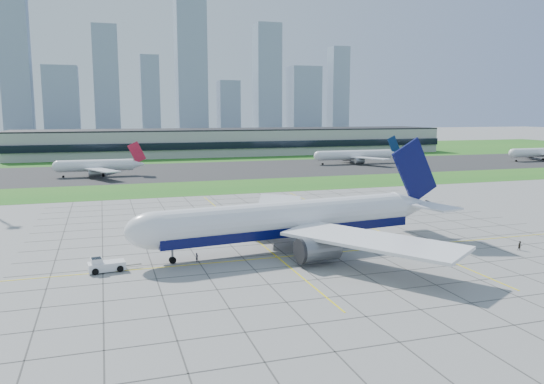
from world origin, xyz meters
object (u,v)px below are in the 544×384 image
object	(u,v)px
crew_far	(520,246)
pushback_tug	(105,265)
airliner	(291,220)
crew_near	(197,257)
distant_jet_2	(356,155)
distant_jet_1	(98,165)
distant_jet_3	(543,152)

from	to	relation	value
crew_far	pushback_tug	bearing A→B (deg)	178.84
airliner	crew_near	xyz separation A→B (m)	(-18.41, -2.87, -4.88)
crew_near	distant_jet_2	bearing A→B (deg)	2.90
distant_jet_1	airliner	bearing A→B (deg)	-75.11
crew_near	distant_jet_1	xyz separation A→B (m)	(-16.92, 135.76, 3.70)
distant_jet_2	distant_jet_3	world-z (taller)	same
crew_far	distant_jet_1	distance (m)	165.55
pushback_tug	distant_jet_1	distance (m)	136.99
distant_jet_2	distant_jet_3	distance (m)	105.15
airliner	pushback_tug	xyz separation A→B (m)	(-33.80, -4.05, -4.60)
pushback_tug	distant_jet_3	world-z (taller)	distant_jet_3
airliner	pushback_tug	distance (m)	34.36
crew_far	distant_jet_3	size ratio (longest dim) A/B	0.04
airliner	distant_jet_1	bearing A→B (deg)	98.01
crew_near	distant_jet_3	bearing A→B (deg)	-18.94
crew_near	distant_jet_3	xyz separation A→B (m)	(211.15, 137.35, 3.71)
airliner	crew_far	world-z (taller)	airliner
airliner	distant_jet_2	world-z (taller)	airliner
distant_jet_3	crew_near	bearing A→B (deg)	-146.96
distant_jet_2	distant_jet_3	bearing A→B (deg)	-8.16
distant_jet_2	distant_jet_3	size ratio (longest dim) A/B	1.03
distant_jet_1	distant_jet_2	bearing A→B (deg)	7.58
pushback_tug	distant_jet_1	world-z (taller)	distant_jet_1
pushback_tug	airliner	bearing A→B (deg)	-0.05
pushback_tug	distant_jet_2	bearing A→B (deg)	44.53
airliner	distant_jet_1	xyz separation A→B (m)	(-35.34, 132.89, -1.17)
crew_far	distant_jet_1	world-z (taller)	distant_jet_1
distant_jet_2	distant_jet_3	xyz separation A→B (m)	(104.09, -14.92, -0.00)
crew_far	distant_jet_2	size ratio (longest dim) A/B	0.04
distant_jet_2	distant_jet_1	bearing A→B (deg)	-172.42
airliner	crew_far	size ratio (longest dim) A/B	37.19
distant_jet_1	distant_jet_3	world-z (taller)	same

